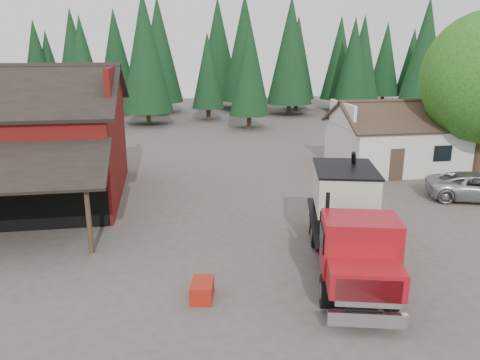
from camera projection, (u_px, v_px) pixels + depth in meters
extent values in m
plane|color=#4F453E|center=(238.00, 266.00, 17.66)|extent=(120.00, 120.00, 0.00)
cube|color=#601310|center=(3.00, 154.00, 24.72)|extent=(12.00, 10.00, 5.00)
cube|color=black|center=(8.00, 83.00, 26.13)|extent=(12.80, 5.53, 2.35)
cube|color=#601310|center=(114.00, 85.00, 24.70)|extent=(0.25, 7.00, 2.00)
cylinder|color=#382619|center=(89.00, 220.00, 18.38)|extent=(0.20, 0.20, 2.80)
cube|color=silver|center=(396.00, 146.00, 31.63)|extent=(8.00, 6.00, 3.00)
cube|color=#38281E|center=(411.00, 116.00, 29.58)|extent=(8.60, 3.42, 1.80)
cube|color=#38281E|center=(389.00, 110.00, 32.43)|extent=(8.60, 3.42, 1.80)
cube|color=silver|center=(342.00, 114.00, 30.38)|extent=(0.20, 4.20, 1.50)
cube|color=silver|center=(455.00, 111.00, 31.64)|extent=(0.20, 4.20, 1.50)
cube|color=#38281E|center=(397.00, 165.00, 28.66)|extent=(0.90, 0.06, 2.00)
cube|color=black|center=(443.00, 153.00, 28.97)|extent=(1.20, 0.06, 1.00)
cylinder|color=#382619|center=(479.00, 152.00, 29.38)|extent=(0.60, 0.60, 3.20)
sphere|color=#135615|center=(461.00, 96.00, 29.02)|extent=(4.40, 4.40, 4.40)
cylinder|color=#382619|center=(249.00, 121.00, 46.84)|extent=(0.44, 0.44, 1.60)
cone|color=black|center=(249.00, 69.00, 45.43)|extent=(3.96, 3.96, 9.00)
cylinder|color=#382619|center=(418.00, 123.00, 45.57)|extent=(0.44, 0.44, 1.60)
cone|color=black|center=(424.00, 58.00, 43.89)|extent=(4.84, 4.84, 11.00)
cylinder|color=#382619|center=(149.00, 118.00, 49.05)|extent=(0.44, 0.44, 1.60)
cone|color=black|center=(145.00, 52.00, 47.24)|extent=(5.28, 5.28, 12.00)
cylinder|color=black|center=(326.00, 291.00, 14.76)|extent=(0.59, 1.12, 1.07)
cylinder|color=black|center=(392.00, 294.00, 14.59)|extent=(0.59, 1.12, 1.07)
cylinder|color=black|center=(316.00, 235.00, 19.22)|extent=(0.59, 1.12, 1.07)
cylinder|color=black|center=(366.00, 236.00, 19.05)|extent=(0.59, 1.12, 1.07)
cylinder|color=black|center=(313.00, 223.00, 20.52)|extent=(0.59, 1.12, 1.07)
cylinder|color=black|center=(361.00, 224.00, 20.35)|extent=(0.59, 1.12, 1.07)
cube|color=black|center=(346.00, 242.00, 17.54)|extent=(3.10, 8.34, 0.39)
cube|color=silver|center=(367.00, 319.00, 13.24)|extent=(2.20, 0.72, 0.44)
cube|color=silver|center=(368.00, 293.00, 13.12)|extent=(1.81, 0.55, 0.87)
cube|color=maroon|center=(365.00, 279.00, 13.63)|extent=(2.43, 1.76, 0.82)
cube|color=maroon|center=(360.00, 244.00, 14.70)|extent=(2.66, 2.17, 1.79)
cube|color=black|center=(365.00, 246.00, 13.87)|extent=(1.99, 0.58, 0.87)
cylinder|color=black|center=(327.00, 218.00, 15.46)|extent=(0.17, 0.17, 1.74)
cube|color=black|center=(355.00, 234.00, 15.64)|extent=(2.33, 0.70, 1.55)
cube|color=black|center=(342.00, 222.00, 18.77)|extent=(3.79, 6.06, 0.16)
cube|color=beige|center=(344.00, 188.00, 18.38)|extent=(2.95, 3.65, 1.55)
cone|color=beige|center=(343.00, 211.00, 18.64)|extent=(2.59, 2.59, 0.68)
cube|color=black|center=(346.00, 169.00, 18.16)|extent=(3.07, 3.77, 0.08)
cylinder|color=black|center=(354.00, 181.00, 19.65)|extent=(1.20, 1.95, 2.96)
cube|color=maroon|center=(323.00, 198.00, 20.97)|extent=(0.76, 0.90, 0.44)
cylinder|color=silver|center=(388.00, 270.00, 15.53)|extent=(0.77, 1.07, 0.54)
imported|color=#A7ABAF|center=(478.00, 187.00, 25.08)|extent=(5.74, 4.05, 1.45)
cube|color=maroon|center=(202.00, 290.00, 15.31)|extent=(0.90, 1.22, 0.60)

